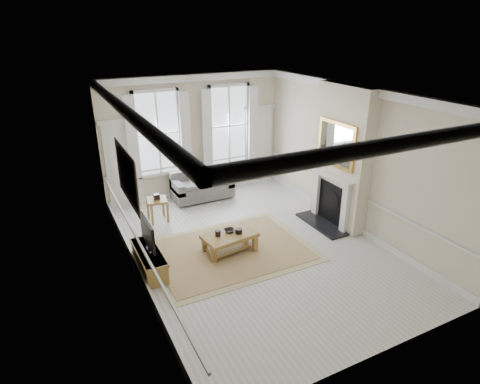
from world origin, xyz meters
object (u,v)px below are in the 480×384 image
sofa (202,187)px  coffee_table (230,237)px  side_table (157,203)px  tv_stand (149,261)px

sofa → coffee_table: bearing=-100.3°
sofa → side_table: (-1.52, -0.83, 0.13)m
side_table → tv_stand: side_table is taller
coffee_table → sofa: bearing=72.3°
coffee_table → tv_stand: bearing=171.0°
side_table → coffee_table: size_ratio=0.48×
sofa → tv_stand: 3.76m
sofa → tv_stand: (-2.31, -2.97, -0.12)m
sofa → tv_stand: size_ratio=1.30×
coffee_table → tv_stand: size_ratio=0.95×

